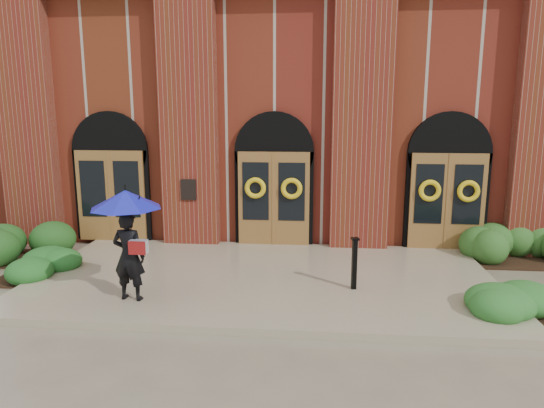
# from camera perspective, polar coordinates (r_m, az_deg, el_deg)

# --- Properties ---
(ground) EXTENTS (90.00, 90.00, 0.00)m
(ground) POSITION_cam_1_polar(r_m,az_deg,el_deg) (10.68, -1.13, -9.42)
(ground) COLOR gray
(ground) RESTS_ON ground
(landing) EXTENTS (10.00, 5.30, 0.15)m
(landing) POSITION_cam_1_polar(r_m,az_deg,el_deg) (10.80, -1.04, -8.77)
(landing) COLOR tan
(landing) RESTS_ON ground
(church_building) EXTENTS (16.20, 12.53, 7.00)m
(church_building) POSITION_cam_1_polar(r_m,az_deg,el_deg) (18.77, 1.91, 10.32)
(church_building) COLOR maroon
(church_building) RESTS_ON ground
(man_with_umbrella) EXTENTS (1.46, 1.46, 2.13)m
(man_with_umbrella) POSITION_cam_1_polar(r_m,az_deg,el_deg) (9.44, -16.67, -2.25)
(man_with_umbrella) COLOR black
(man_with_umbrella) RESTS_ON landing
(metal_post) EXTENTS (0.17, 0.17, 1.07)m
(metal_post) POSITION_cam_1_polar(r_m,az_deg,el_deg) (9.97, 9.66, -6.78)
(metal_post) COLOR black
(metal_post) RESTS_ON landing
(hedge_wall_right) EXTENTS (3.20, 1.28, 0.82)m
(hedge_wall_right) POSITION_cam_1_polar(r_m,az_deg,el_deg) (13.69, 28.36, -4.37)
(hedge_wall_right) COLOR #2A561E
(hedge_wall_right) RESTS_ON ground
(hedge_front_left) EXTENTS (1.55, 1.33, 0.55)m
(hedge_front_left) POSITION_cam_1_polar(r_m,az_deg,el_deg) (12.24, -25.75, -6.51)
(hedge_front_left) COLOR #1F591E
(hedge_front_left) RESTS_ON ground
(hedge_front_right) EXTENTS (1.60, 1.37, 0.57)m
(hedge_front_right) POSITION_cam_1_polar(r_m,az_deg,el_deg) (10.24, 28.17, -10.01)
(hedge_front_right) COLOR #266123
(hedge_front_right) RESTS_ON ground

